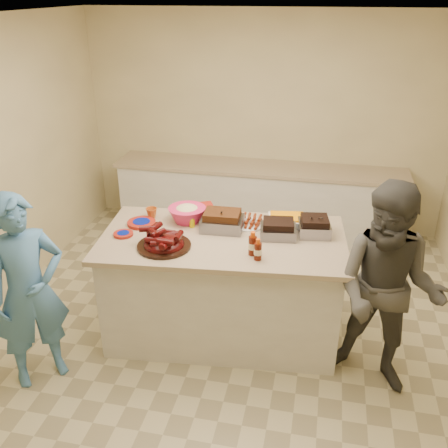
% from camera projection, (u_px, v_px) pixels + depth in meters
% --- Properties ---
extents(room, '(4.50, 5.00, 2.70)m').
position_uv_depth(room, '(222.00, 335.00, 4.60)').
color(room, beige).
rests_on(room, ground).
extents(back_counter, '(3.60, 0.64, 0.90)m').
position_uv_depth(back_counter, '(258.00, 200.00, 6.35)').
color(back_counter, silver).
rests_on(back_counter, ground).
extents(island, '(2.17, 1.28, 0.98)m').
position_uv_depth(island, '(223.00, 331.00, 4.65)').
color(island, silver).
rests_on(island, ground).
extents(rib_platter, '(0.48, 0.48, 0.18)m').
position_uv_depth(rib_platter, '(164.00, 247.00, 4.07)').
color(rib_platter, '#470707').
rests_on(rib_platter, island).
extents(pulled_pork_tray, '(0.37, 0.29, 0.11)m').
position_uv_depth(pulled_pork_tray, '(222.00, 229.00, 4.37)').
color(pulled_pork_tray, '#47230F').
rests_on(pulled_pork_tray, island).
extents(brisket_tray, '(0.33, 0.28, 0.09)m').
position_uv_depth(brisket_tray, '(278.00, 236.00, 4.25)').
color(brisket_tray, black).
rests_on(brisket_tray, island).
extents(roasting_pan, '(0.30, 0.30, 0.11)m').
position_uv_depth(roasting_pan, '(314.00, 234.00, 4.28)').
color(roasting_pan, gray).
rests_on(roasting_pan, island).
extents(coleslaw_bowl, '(0.37, 0.37, 0.23)m').
position_uv_depth(coleslaw_bowl, '(187.00, 221.00, 4.51)').
color(coleslaw_bowl, '#D32457').
rests_on(coleslaw_bowl, island).
extents(sausage_plate, '(0.32, 0.32, 0.05)m').
position_uv_depth(sausage_plate, '(248.00, 225.00, 4.44)').
color(sausage_plate, silver).
rests_on(sausage_plate, island).
extents(mac_cheese_dish, '(0.36, 0.28, 0.09)m').
position_uv_depth(mac_cheese_dish, '(287.00, 224.00, 4.46)').
color(mac_cheese_dish, '#FF9C01').
rests_on(mac_cheese_dish, island).
extents(bbq_bottle_a, '(0.07, 0.07, 0.20)m').
position_uv_depth(bbq_bottle_a, '(252.00, 254.00, 3.96)').
color(bbq_bottle_a, '#451106').
rests_on(bbq_bottle_a, island).
extents(bbq_bottle_b, '(0.07, 0.07, 0.18)m').
position_uv_depth(bbq_bottle_b, '(258.00, 259.00, 3.89)').
color(bbq_bottle_b, '#451106').
rests_on(bbq_bottle_b, island).
extents(mustard_bottle, '(0.05, 0.05, 0.13)m').
position_uv_depth(mustard_bottle, '(192.00, 227.00, 4.41)').
color(mustard_bottle, '#E5CA00').
rests_on(mustard_bottle, island).
extents(sauce_bowl, '(0.14, 0.06, 0.14)m').
position_uv_depth(sauce_bowl, '(224.00, 225.00, 4.45)').
color(sauce_bowl, silver).
rests_on(sauce_bowl, island).
extents(plate_stack_large, '(0.27, 0.27, 0.03)m').
position_uv_depth(plate_stack_large, '(142.00, 224.00, 4.46)').
color(plate_stack_large, maroon).
rests_on(plate_stack_large, island).
extents(plate_stack_small, '(0.18, 0.18, 0.02)m').
position_uv_depth(plate_stack_small, '(123.00, 235.00, 4.26)').
color(plate_stack_small, maroon).
rests_on(plate_stack_small, island).
extents(plastic_cup, '(0.11, 0.11, 0.10)m').
position_uv_depth(plastic_cup, '(152.00, 218.00, 4.59)').
color(plastic_cup, '#AF5018').
rests_on(plastic_cup, island).
extents(basket_stack, '(0.24, 0.22, 0.10)m').
position_uv_depth(basket_stack, '(202.00, 215.00, 4.65)').
color(basket_stack, maroon).
rests_on(basket_stack, island).
extents(guest_blue, '(1.56, 1.53, 0.38)m').
position_uv_depth(guest_blue, '(45.00, 373.00, 4.14)').
color(guest_blue, teal).
rests_on(guest_blue, ground).
extents(guest_gray, '(1.29, 1.87, 0.65)m').
position_uv_depth(guest_gray, '(373.00, 380.00, 4.07)').
color(guest_gray, '#494842').
rests_on(guest_gray, ground).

